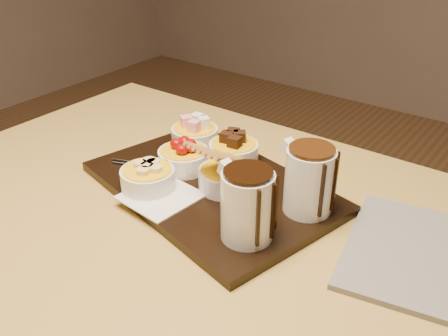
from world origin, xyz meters
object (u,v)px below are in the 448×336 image
Objects in this scene: serving_board at (211,187)px; pitcher_milk_chocolate at (309,181)px; dining_table at (207,256)px; bowl_strawberries at (184,159)px; pitcher_dark_chocolate at (247,206)px.

pitcher_milk_chocolate is (0.19, 0.03, 0.07)m from serving_board.
dining_table is 10.59× the size of pitcher_milk_chocolate.
dining_table is 0.25m from pitcher_milk_chocolate.
pitcher_milk_chocolate is at bearing 2.98° from bowl_strawberries.
pitcher_milk_chocolate is at bearing 31.01° from dining_table.
dining_table is 10.59× the size of pitcher_dark_chocolate.
serving_board reaches higher than dining_table.
serving_board is at bearing 160.02° from pitcher_dark_chocolate.
serving_board is at bearing 120.73° from dining_table.
pitcher_dark_chocolate reaches higher than bowl_strawberries.
pitcher_dark_chocolate is at bearing -19.98° from serving_board.
bowl_strawberries is at bearing 146.77° from dining_table.
dining_table is at bearing -135.57° from pitcher_milk_chocolate.
serving_board is (-0.04, 0.06, 0.11)m from dining_table.
bowl_strawberries is 0.88× the size of pitcher_milk_chocolate.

